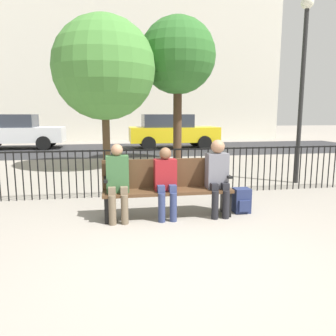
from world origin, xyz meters
name	(u,v)px	position (x,y,z in m)	size (l,w,h in m)	color
ground_plane	(193,262)	(0.00, 0.00, 0.00)	(80.00, 80.00, 0.00)	gray
park_bench	(167,185)	(0.00, 1.72, 0.50)	(2.05, 0.45, 0.92)	#4C331E
seated_person_0	(118,179)	(-0.79, 1.58, 0.66)	(0.34, 0.39, 1.19)	brown
seated_person_1	(166,179)	(-0.05, 1.58, 0.63)	(0.34, 0.39, 1.13)	navy
seated_person_2	(218,174)	(0.80, 1.59, 0.69)	(0.34, 0.39, 1.24)	black
backpack	(242,201)	(1.26, 1.67, 0.20)	(0.27, 0.26, 0.41)	navy
fence_railing	(155,168)	(-0.02, 3.12, 0.56)	(9.01, 0.03, 0.95)	black
tree_0	(104,69)	(-1.01, 6.66, 2.94)	(2.99, 2.99, 4.44)	#4C3823
tree_1	(178,57)	(1.36, 7.62, 3.50)	(2.50, 2.50, 4.78)	#422D1E
lamp_post	(303,65)	(3.49, 3.73, 2.73)	(0.28, 0.28, 4.21)	black
street_surface	(130,149)	(0.00, 12.00, 0.00)	(24.00, 6.00, 0.01)	#2B2B2D
parked_car_0	(172,131)	(2.00, 12.12, 0.84)	(4.20, 1.94, 1.62)	yellow
parked_car_1	(15,131)	(-5.31, 13.14, 0.84)	(4.20, 1.94, 1.62)	silver
building_facade	(121,32)	(0.00, 20.00, 7.10)	(20.00, 6.00, 14.19)	beige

